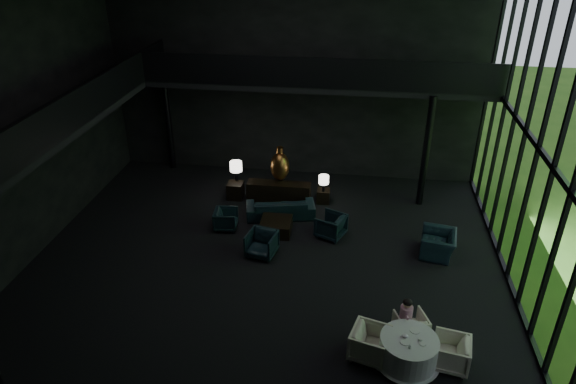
# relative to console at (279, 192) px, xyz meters

# --- Properties ---
(floor) EXTENTS (14.00, 12.00, 0.02)m
(floor) POSITION_rel_console_xyz_m (0.23, -3.47, -0.36)
(floor) COLOR black
(floor) RESTS_ON ground
(wall_back) EXTENTS (14.00, 0.04, 8.00)m
(wall_back) POSITION_rel_console_xyz_m (0.23, 2.53, 3.64)
(wall_back) COLOR black
(wall_back) RESTS_ON ground
(wall_front) EXTENTS (14.00, 0.04, 8.00)m
(wall_front) POSITION_rel_console_xyz_m (0.23, -9.47, 3.64)
(wall_front) COLOR black
(wall_front) RESTS_ON ground
(wall_left) EXTENTS (0.04, 12.00, 8.00)m
(wall_left) POSITION_rel_console_xyz_m (-6.77, -3.47, 3.64)
(wall_left) COLOR black
(wall_left) RESTS_ON ground
(curtain_wall) EXTENTS (0.20, 12.00, 8.00)m
(curtain_wall) POSITION_rel_console_xyz_m (7.18, -3.47, 3.64)
(curtain_wall) COLOR black
(curtain_wall) RESTS_ON ground
(mezzanine_left) EXTENTS (2.00, 12.00, 0.25)m
(mezzanine_left) POSITION_rel_console_xyz_m (-5.77, -3.47, 3.64)
(mezzanine_left) COLOR black
(mezzanine_left) RESTS_ON wall_left
(mezzanine_back) EXTENTS (12.00, 2.00, 0.25)m
(mezzanine_back) POSITION_rel_console_xyz_m (1.23, 1.53, 3.64)
(mezzanine_back) COLOR black
(mezzanine_back) RESTS_ON wall_back
(railing_left) EXTENTS (0.06, 12.00, 1.00)m
(railing_left) POSITION_rel_console_xyz_m (-4.77, -3.47, 4.24)
(railing_left) COLOR black
(railing_left) RESTS_ON mezzanine_left
(railing_back) EXTENTS (12.00, 0.06, 1.00)m
(railing_back) POSITION_rel_console_xyz_m (1.23, 0.53, 4.24)
(railing_back) COLOR black
(railing_back) RESTS_ON mezzanine_back
(column_nw) EXTENTS (0.24, 0.24, 4.00)m
(column_nw) POSITION_rel_console_xyz_m (-4.77, 2.23, 1.64)
(column_nw) COLOR black
(column_nw) RESTS_ON floor
(column_ne) EXTENTS (0.24, 0.24, 4.00)m
(column_ne) POSITION_rel_console_xyz_m (5.03, 0.53, 1.64)
(column_ne) COLOR black
(column_ne) RESTS_ON floor
(console) EXTENTS (2.28, 0.52, 0.72)m
(console) POSITION_rel_console_xyz_m (0.00, 0.00, 0.00)
(console) COLOR black
(console) RESTS_ON floor
(bronze_urn) EXTENTS (0.68, 0.68, 1.27)m
(bronze_urn) POSITION_rel_console_xyz_m (-0.00, 0.28, 0.90)
(bronze_urn) COLOR #AE8935
(bronze_urn) RESTS_ON console
(side_table_left) EXTENTS (0.55, 0.55, 0.61)m
(side_table_left) POSITION_rel_console_xyz_m (-1.60, 0.01, -0.06)
(side_table_left) COLOR black
(side_table_left) RESTS_ON floor
(table_lamp_left) EXTENTS (0.44, 0.44, 0.74)m
(table_lamp_left) POSITION_rel_console_xyz_m (-1.60, 0.24, 0.77)
(table_lamp_left) COLOR black
(table_lamp_left) RESTS_ON side_table_left
(side_table_right) EXTENTS (0.45, 0.45, 0.50)m
(side_table_right) POSITION_rel_console_xyz_m (1.60, 0.14, -0.11)
(side_table_right) COLOR black
(side_table_right) RESTS_ON floor
(table_lamp_right) EXTENTS (0.36, 0.36, 0.61)m
(table_lamp_right) POSITION_rel_console_xyz_m (1.60, 0.04, 0.57)
(table_lamp_right) COLOR black
(table_lamp_right) RESTS_ON side_table_right
(sofa) EXTENTS (2.70, 1.31, 1.02)m
(sofa) POSITION_rel_console_xyz_m (0.23, -1.06, 0.15)
(sofa) COLOR black
(sofa) RESTS_ON floor
(lounge_armchair_west) EXTENTS (0.71, 0.75, 0.72)m
(lounge_armchair_west) POSITION_rel_console_xyz_m (-1.43, -2.09, -0.00)
(lounge_armchair_west) COLOR black
(lounge_armchair_west) RESTS_ON floor
(lounge_armchair_east) EXTENTS (1.12, 1.15, 0.92)m
(lounge_armchair_east) POSITION_rel_console_xyz_m (2.01, -2.07, 0.10)
(lounge_armchair_east) COLOR black
(lounge_armchair_east) RESTS_ON floor
(lounge_armchair_south) EXTENTS (1.07, 1.03, 0.94)m
(lounge_armchair_south) POSITION_rel_console_xyz_m (0.02, -3.41, 0.11)
(lounge_armchair_south) COLOR black
(lounge_armchair_south) RESTS_ON floor
(window_armchair) EXTENTS (0.98, 1.33, 1.07)m
(window_armchair) POSITION_rel_console_xyz_m (5.30, -2.63, 0.17)
(window_armchair) COLOR black
(window_armchair) RESTS_ON floor
(coffee_table) EXTENTS (1.01, 1.01, 0.44)m
(coffee_table) POSITION_rel_console_xyz_m (0.24, -2.09, -0.14)
(coffee_table) COLOR black
(coffee_table) RESTS_ON floor
(dining_table) EXTENTS (1.50, 1.50, 0.75)m
(dining_table) POSITION_rel_console_xyz_m (4.13, -7.21, -0.03)
(dining_table) COLOR white
(dining_table) RESTS_ON floor
(dining_chair_north) EXTENTS (0.82, 0.80, 0.67)m
(dining_chair_north) POSITION_rel_console_xyz_m (4.25, -6.31, -0.03)
(dining_chair_north) COLOR #C1B798
(dining_chair_north) RESTS_ON floor
(dining_chair_east) EXTENTS (0.93, 0.97, 0.87)m
(dining_chair_east) POSITION_rel_console_xyz_m (5.08, -7.11, 0.07)
(dining_chair_east) COLOR beige
(dining_chair_east) RESTS_ON floor
(dining_chair_west) EXTENTS (1.09, 1.13, 0.96)m
(dining_chair_west) POSITION_rel_console_xyz_m (3.27, -7.10, 0.12)
(dining_chair_west) COLOR beige
(dining_chair_west) RESTS_ON floor
(child) EXTENTS (0.31, 0.31, 0.65)m
(child) POSITION_rel_console_xyz_m (4.11, -6.28, 0.41)
(child) COLOR #F494C9
(child) RESTS_ON dining_chair_north
(plate_a) EXTENTS (0.23, 0.23, 0.01)m
(plate_a) POSITION_rel_console_xyz_m (4.01, -7.32, 0.39)
(plate_a) COLOR white
(plate_a) RESTS_ON dining_table
(plate_b) EXTENTS (0.24, 0.24, 0.02)m
(plate_b) POSITION_rel_console_xyz_m (4.26, -6.92, 0.40)
(plate_b) COLOR white
(plate_b) RESTS_ON dining_table
(saucer) EXTENTS (0.16, 0.16, 0.01)m
(saucer) POSITION_rel_console_xyz_m (4.39, -7.32, 0.39)
(saucer) COLOR white
(saucer) RESTS_ON dining_table
(coffee_cup) EXTENTS (0.11, 0.11, 0.06)m
(coffee_cup) POSITION_rel_console_xyz_m (4.35, -7.23, 0.43)
(coffee_cup) COLOR white
(coffee_cup) RESTS_ON saucer
(cereal_bowl) EXTENTS (0.14, 0.14, 0.07)m
(cereal_bowl) POSITION_rel_console_xyz_m (4.02, -7.16, 0.42)
(cereal_bowl) COLOR white
(cereal_bowl) RESTS_ON dining_table
(cream_pot) EXTENTS (0.07, 0.07, 0.06)m
(cream_pot) POSITION_rel_console_xyz_m (4.10, -7.49, 0.42)
(cream_pot) COLOR #99999E
(cream_pot) RESTS_ON dining_table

